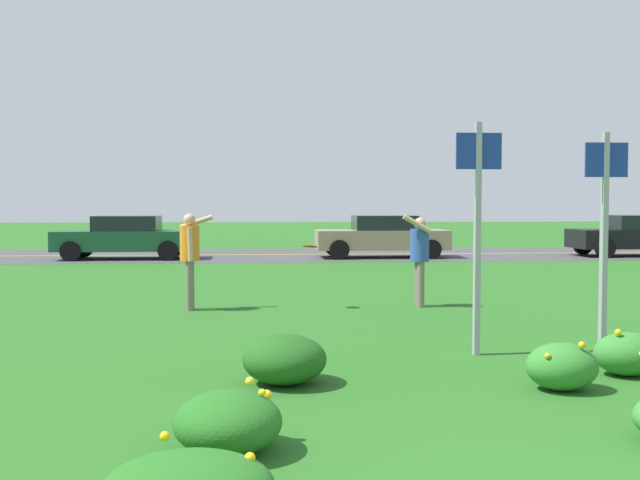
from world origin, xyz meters
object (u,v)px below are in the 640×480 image
object	(u,v)px
person_catcher_blue_shirt	(419,253)
frisbee_red	(310,246)
car_black_leftmost	(637,235)
car_dark_green_center_right	(125,237)
sign_post_near_path	(478,216)
car_tan_center_left	(382,236)
person_thrower_orange_shirt	(190,252)
sign_post_by_roadside	(605,218)

from	to	relation	value
person_catcher_blue_shirt	frisbee_red	distance (m)	2.00
car_black_leftmost	car_dark_green_center_right	size ratio (longest dim) A/B	1.00
sign_post_near_path	frisbee_red	size ratio (longest dim) A/B	10.53
car_tan_center_left	person_catcher_blue_shirt	bearing A→B (deg)	-96.23
car_black_leftmost	person_thrower_orange_shirt	bearing A→B (deg)	-139.69
sign_post_near_path	car_tan_center_left	distance (m)	16.68
car_black_leftmost	person_catcher_blue_shirt	bearing A→B (deg)	-130.53
person_catcher_blue_shirt	car_black_leftmost	xyz separation A→B (m)	(10.47, 12.25, -0.23)
car_black_leftmost	car_dark_green_center_right	distance (m)	17.84
person_thrower_orange_shirt	car_black_leftmost	xyz separation A→B (m)	(14.56, 12.35, -0.27)
sign_post_near_path	car_dark_green_center_right	distance (m)	18.08
sign_post_by_roadside	car_black_leftmost	size ratio (longest dim) A/B	0.62
car_black_leftmost	car_tan_center_left	xyz separation A→B (m)	(-9.13, 0.00, 0.00)
person_catcher_blue_shirt	frisbee_red	size ratio (longest dim) A/B	6.18
sign_post_near_path	frisbee_red	world-z (taller)	sign_post_near_path
person_catcher_blue_shirt	car_tan_center_left	distance (m)	12.32
sign_post_by_roadside	person_thrower_orange_shirt	distance (m)	6.88
frisbee_red	sign_post_near_path	bearing A→B (deg)	-67.39
person_thrower_orange_shirt	car_tan_center_left	world-z (taller)	person_thrower_orange_shirt
sign_post_near_path	person_thrower_orange_shirt	xyz separation A→B (m)	(-3.87, 4.23, -0.70)
car_dark_green_center_right	sign_post_near_path	bearing A→B (deg)	-66.67
person_thrower_orange_shirt	frisbee_red	xyz separation A→B (m)	(2.10, 0.01, 0.09)
sign_post_near_path	person_catcher_blue_shirt	bearing A→B (deg)	87.11
person_thrower_orange_shirt	car_tan_center_left	distance (m)	13.49
sign_post_near_path	person_catcher_blue_shirt	size ratio (longest dim) A/B	1.70
sign_post_near_path	sign_post_by_roadside	distance (m)	1.80
frisbee_red	car_tan_center_left	size ratio (longest dim) A/B	0.06
frisbee_red	car_tan_center_left	distance (m)	12.78
person_thrower_orange_shirt	person_catcher_blue_shirt	xyz separation A→B (m)	(4.09, 0.10, -0.05)
person_thrower_orange_shirt	sign_post_near_path	bearing A→B (deg)	-47.59
sign_post_near_path	car_black_leftmost	xyz separation A→B (m)	(10.69, 16.58, -0.98)
person_thrower_orange_shirt	car_tan_center_left	xyz separation A→B (m)	(5.42, 12.35, -0.27)
frisbee_red	car_dark_green_center_right	distance (m)	13.46
person_catcher_blue_shirt	frisbee_red	world-z (taller)	person_catcher_blue_shirt
car_black_leftmost	car_dark_green_center_right	bearing A→B (deg)	180.00
person_thrower_orange_shirt	car_black_leftmost	size ratio (longest dim) A/B	0.37
person_catcher_blue_shirt	car_tan_center_left	xyz separation A→B (m)	(1.34, 12.25, -0.23)
person_thrower_orange_shirt	person_catcher_blue_shirt	world-z (taller)	person_thrower_orange_shirt
person_thrower_orange_shirt	car_black_leftmost	bearing A→B (deg)	40.31
car_tan_center_left	car_dark_green_center_right	world-z (taller)	same
sign_post_near_path	person_thrower_orange_shirt	world-z (taller)	sign_post_near_path
sign_post_near_path	car_dark_green_center_right	bearing A→B (deg)	113.33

